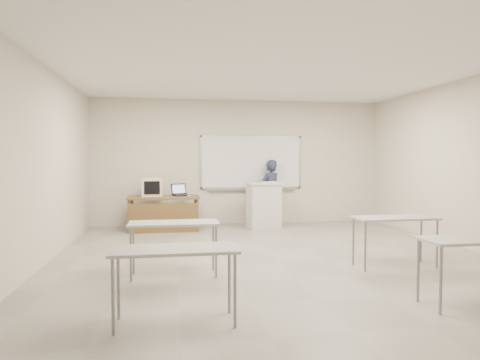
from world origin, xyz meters
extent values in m
cube|color=gray|center=(0.00, 0.00, -0.01)|extent=(7.00, 8.00, 0.01)
cube|color=white|center=(0.30, 3.97, 1.50)|extent=(2.40, 0.03, 1.20)
cube|color=#B7BABC|center=(0.30, 3.97, 2.12)|extent=(2.48, 0.04, 0.04)
cube|color=#B7BABC|center=(0.30, 3.97, 0.88)|extent=(2.48, 0.04, 0.04)
cube|color=#B7BABC|center=(-0.92, 3.97, 1.50)|extent=(0.04, 0.04, 1.28)
cube|color=#B7BABC|center=(1.52, 3.97, 1.50)|extent=(0.04, 0.04, 1.28)
cube|color=#B7BABC|center=(0.30, 3.92, 0.84)|extent=(2.16, 0.07, 0.02)
cube|color=#9D9E99|center=(-1.60, -0.50, 0.71)|extent=(1.20, 0.50, 0.03)
cylinder|color=slate|center=(-2.15, -0.70, 0.35)|extent=(0.03, 0.03, 0.70)
cylinder|color=slate|center=(-1.05, -0.70, 0.35)|extent=(0.03, 0.03, 0.70)
cylinder|color=slate|center=(-2.15, -0.30, 0.35)|extent=(0.03, 0.03, 0.70)
cylinder|color=slate|center=(-1.05, -0.30, 0.35)|extent=(0.03, 0.03, 0.70)
cube|color=#9D9E99|center=(1.60, -0.50, 0.71)|extent=(1.20, 0.50, 0.03)
cylinder|color=slate|center=(1.05, -0.70, 0.35)|extent=(0.03, 0.03, 0.70)
cylinder|color=slate|center=(2.15, -0.70, 0.35)|extent=(0.03, 0.03, 0.70)
cylinder|color=slate|center=(1.05, -0.30, 0.35)|extent=(0.03, 0.03, 0.70)
cylinder|color=slate|center=(2.15, -0.30, 0.35)|extent=(0.03, 0.03, 0.70)
cube|color=#9D9E99|center=(-1.60, -2.20, 0.71)|extent=(1.20, 0.50, 0.03)
cylinder|color=slate|center=(-2.15, -2.40, 0.35)|extent=(0.03, 0.03, 0.70)
cylinder|color=slate|center=(-1.05, -2.40, 0.35)|extent=(0.03, 0.03, 0.70)
cylinder|color=slate|center=(-2.15, -2.00, 0.35)|extent=(0.03, 0.03, 0.70)
cylinder|color=slate|center=(-1.05, -2.00, 0.35)|extent=(0.03, 0.03, 0.70)
cube|color=#9D9E99|center=(1.60, -2.20, 0.71)|extent=(1.20, 0.50, 0.03)
cylinder|color=slate|center=(1.05, -2.40, 0.35)|extent=(0.03, 0.03, 0.70)
cylinder|color=slate|center=(1.05, -2.00, 0.35)|extent=(0.03, 0.03, 0.70)
cube|color=brown|center=(-1.80, 3.30, 0.73)|extent=(1.55, 0.78, 0.04)
cube|color=brown|center=(-1.80, 2.93, 0.32)|extent=(1.48, 0.03, 0.63)
cylinder|color=#4D3020|center=(-2.52, 2.97, 0.35)|extent=(0.06, 0.06, 0.71)
cylinder|color=#4D3020|center=(-1.08, 2.97, 0.35)|extent=(0.06, 0.06, 0.71)
cylinder|color=#4D3020|center=(-2.52, 3.63, 0.35)|extent=(0.06, 0.06, 0.71)
cylinder|color=#4D3020|center=(-1.08, 3.63, 0.35)|extent=(0.06, 0.06, 0.71)
cube|color=beige|center=(0.44, 3.20, 0.50)|extent=(0.70, 0.50, 1.00)
cube|color=beige|center=(0.44, 3.20, 1.02)|extent=(0.74, 0.54, 0.04)
cube|color=beige|center=(-2.05, 3.45, 0.95)|extent=(0.43, 0.45, 0.40)
cube|color=beige|center=(-2.05, 3.21, 0.95)|extent=(0.45, 0.04, 0.42)
cube|color=black|center=(-2.05, 3.18, 0.95)|extent=(0.34, 0.01, 0.29)
cube|color=black|center=(-1.41, 3.39, 0.76)|extent=(0.36, 0.26, 0.02)
cube|color=black|center=(-1.41, 3.38, 0.77)|extent=(0.30, 0.15, 0.01)
cube|color=black|center=(-1.41, 3.55, 0.89)|extent=(0.36, 0.08, 0.25)
cube|color=#8693C1|center=(-1.41, 3.54, 0.90)|extent=(0.31, 0.05, 0.19)
ellipsoid|color=#B7BBBF|center=(-1.25, 3.10, 0.77)|extent=(0.11, 0.09, 0.04)
cube|color=beige|center=(0.59, 3.28, 1.05)|extent=(0.45, 0.24, 0.02)
imported|color=black|center=(0.73, 3.78, 0.78)|extent=(0.68, 0.61, 1.56)
camera|label=1|loc=(-1.63, -6.28, 1.58)|focal=32.00mm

